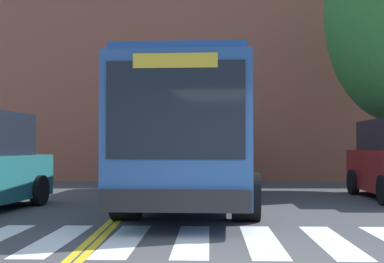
{
  "coord_description": "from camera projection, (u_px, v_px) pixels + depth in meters",
  "views": [
    {
      "loc": [
        -0.68,
        -6.32,
        1.47
      ],
      "look_at": [
        -0.7,
        6.83,
        1.85
      ],
      "focal_mm": 50.0,
      "sensor_mm": 36.0,
      "label": 1
    }
  ],
  "objects": [
    {
      "name": "city_bus",
      "position": [
        197.0,
        135.0,
        14.12
      ],
      "size": [
        3.42,
        11.35,
        3.24
      ],
      "color": "#2D5699",
      "rests_on": "ground"
    },
    {
      "name": "lane_line_yellow_inner",
      "position": [
        155.0,
        182.0,
        22.37
      ],
      "size": [
        0.12,
        36.0,
        0.01
      ],
      "primitive_type": "cube",
      "color": "gold",
      "rests_on": "ground"
    },
    {
      "name": "car_tan_behind_bus",
      "position": [
        209.0,
        161.0,
        22.81
      ],
      "size": [
        2.32,
        4.3,
        1.89
      ],
      "color": "tan",
      "rests_on": "ground"
    },
    {
      "name": "lane_line_yellow_outer",
      "position": [
        158.0,
        182.0,
        22.37
      ],
      "size": [
        0.12,
        36.0,
        0.01
      ],
      "primitive_type": "cube",
      "color": "gold",
      "rests_on": "ground"
    },
    {
      "name": "building_facade",
      "position": [
        182.0,
        87.0,
        26.62
      ],
      "size": [
        40.49,
        8.31,
        8.88
      ],
      "color": "#9E5642",
      "rests_on": "ground"
    },
    {
      "name": "crosswalk",
      "position": [
        228.0,
        240.0,
        8.37
      ],
      "size": [
        8.2,
        3.26,
        0.01
      ],
      "color": "white",
      "rests_on": "ground"
    }
  ]
}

